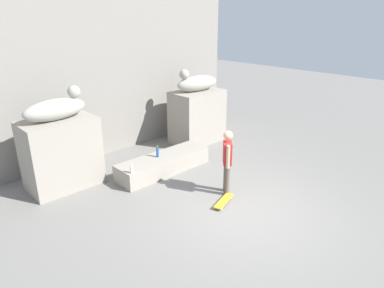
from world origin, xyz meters
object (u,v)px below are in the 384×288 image
at_px(skateboard, 224,201).
at_px(skater, 227,160).
at_px(bottle_blue, 158,152).
at_px(statue_reclining_right, 197,83).
at_px(statue_reclining_left, 56,108).
at_px(bottle_clear, 132,169).

bearing_deg(skateboard, skater, -162.34).
height_order(skater, bottle_blue, skater).
bearing_deg(bottle_blue, statue_reclining_right, 22.68).
distance_m(skater, bottle_blue, 2.22).
relative_size(statue_reclining_left, bottle_clear, 6.23).
bearing_deg(bottle_clear, statue_reclining_left, 127.68).
bearing_deg(statue_reclining_left, skateboard, -60.66).
relative_size(statue_reclining_right, skater, 0.99).
xyz_separation_m(skater, bottle_clear, (-1.64, 1.76, -0.33)).
height_order(statue_reclining_right, skater, statue_reclining_right).
bearing_deg(bottle_blue, statue_reclining_left, 154.43).
distance_m(bottle_clear, bottle_blue, 1.19).
xyz_separation_m(statue_reclining_left, statue_reclining_right, (4.81, 0.00, 0.00)).
height_order(statue_reclining_left, bottle_blue, statue_reclining_left).
relative_size(skater, skateboard, 2.03).
relative_size(bottle_clear, bottle_blue, 0.79).
bearing_deg(statue_reclining_right, bottle_clear, 27.60).
distance_m(statue_reclining_right, bottle_blue, 3.15).
bearing_deg(bottle_blue, skater, -76.48).
bearing_deg(bottle_clear, bottle_blue, 18.28).
height_order(bottle_clear, bottle_blue, bottle_blue).
distance_m(statue_reclining_left, bottle_clear, 2.37).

